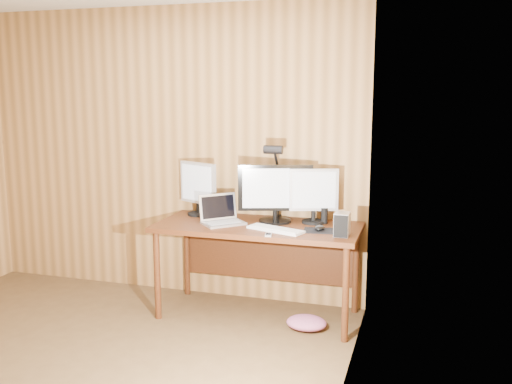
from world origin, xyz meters
The scene contains 14 objects.
room_shell centered at (0.00, 0.00, 1.25)m, with size 4.00×4.00×4.00m.
desk centered at (0.93, 1.70, 0.63)m, with size 1.60×0.70×0.75m.
monitor_center centered at (1.04, 1.76, 0.99)m, with size 0.58×0.26×0.46m.
monitor_left centered at (0.35, 1.83, 0.99)m, with size 0.37×0.20×0.45m.
monitor_right centered at (1.34, 1.82, 0.98)m, with size 0.38×0.18×0.44m.
laptop centered at (0.63, 1.60, 0.81)m, with size 0.39×0.39×0.23m.
keyboard centered at (1.11, 1.48, 0.76)m, with size 0.47×0.28×0.02m.
mousepad centered at (1.43, 1.57, 0.75)m, with size 0.23×0.19×0.00m, color black.
mouse centered at (1.43, 1.57, 0.77)m, with size 0.07×0.12×0.04m, color black.
hard_drive centered at (1.61, 1.48, 0.83)m, with size 0.11×0.15×0.17m.
phone centered at (1.10, 1.33, 0.76)m, with size 0.06×0.10×0.01m.
speaker centered at (1.42, 1.82, 0.81)m, with size 0.05×0.05×0.13m, color black.
desk_lamp centered at (1.01, 1.86, 1.15)m, with size 0.15×0.21×0.65m.
fabric_pile centered at (1.36, 1.48, 0.05)m, with size 0.31×0.25×0.10m, color #B4577F, non-canonical shape.
Camera 1 is at (2.17, -2.55, 1.79)m, focal length 40.00 mm.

